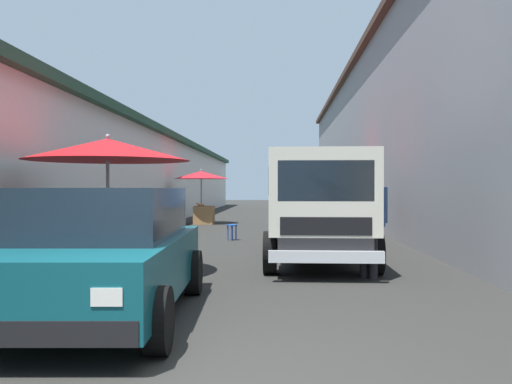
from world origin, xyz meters
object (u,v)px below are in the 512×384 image
(fruit_stall_far_right, at_px, (202,184))
(delivery_truck, at_px, (320,210))
(plastic_stool, at_px, (232,228))
(hatchback_car, at_px, (103,252))
(vendor_in_shade, at_px, (280,203))
(fruit_stall_near_left, at_px, (105,165))
(vendor_by_crates, at_px, (369,217))
(fruit_stall_far_left, at_px, (332,177))
(fruit_stall_near_right, at_px, (322,178))

(fruit_stall_far_right, relative_size, delivery_truck, 0.44)
(fruit_stall_far_right, height_order, plastic_stool, fruit_stall_far_right)
(fruit_stall_far_right, relative_size, plastic_stool, 5.04)
(hatchback_car, relative_size, vendor_in_shade, 2.42)
(plastic_stool, bearing_deg, hatchback_car, 175.75)
(fruit_stall_near_left, distance_m, plastic_stool, 6.44)
(hatchback_car, bearing_deg, vendor_by_crates, -50.93)
(fruit_stall_far_left, distance_m, vendor_in_shade, 2.71)
(fruit_stall_near_left, relative_size, fruit_stall_near_right, 1.16)
(fruit_stall_near_right, xyz_separation_m, fruit_stall_far_right, (7.23, 4.21, -0.12))
(hatchback_car, xyz_separation_m, vendor_by_crates, (2.75, -3.39, 0.24))
(fruit_stall_near_right, distance_m, vendor_in_shade, 3.55)
(fruit_stall_near_left, distance_m, vendor_in_shade, 9.25)
(vendor_in_shade, bearing_deg, delivery_truck, -174.73)
(hatchback_car, xyz_separation_m, plastic_stool, (8.87, -0.66, -0.41))
(vendor_by_crates, relative_size, vendor_in_shade, 1.03)
(vendor_in_shade, bearing_deg, fruit_stall_near_right, -161.41)
(fruit_stall_near_left, bearing_deg, delivery_truck, -74.38)
(fruit_stall_far_left, bearing_deg, delivery_truck, 173.22)
(fruit_stall_near_right, height_order, delivery_truck, fruit_stall_near_right)
(fruit_stall_far_right, relative_size, vendor_by_crates, 1.30)
(fruit_stall_near_left, bearing_deg, fruit_stall_far_right, 1.10)
(fruit_stall_far_left, height_order, fruit_stall_near_right, fruit_stall_far_left)
(vendor_by_crates, xyz_separation_m, plastic_stool, (6.11, 2.73, -0.66))
(delivery_truck, relative_size, vendor_by_crates, 2.93)
(vendor_in_shade, height_order, plastic_stool, vendor_in_shade)
(fruit_stall_far_left, bearing_deg, vendor_in_shade, 133.84)
(vendor_in_shade, bearing_deg, vendor_by_crates, -170.86)
(hatchback_car, height_order, vendor_by_crates, vendor_by_crates)
(fruit_stall_near_right, bearing_deg, fruit_stall_far_left, -8.39)
(vendor_by_crates, bearing_deg, delivery_truck, 33.97)
(vendor_in_shade, bearing_deg, fruit_stall_near_left, 161.93)
(fruit_stall_near_left, relative_size, fruit_stall_far_right, 1.23)
(fruit_stall_far_right, relative_size, vendor_in_shade, 1.33)
(delivery_truck, bearing_deg, plastic_stool, 21.84)
(hatchback_car, bearing_deg, fruit_stall_far_left, -16.03)
(vendor_in_shade, relative_size, plastic_stool, 3.78)
(plastic_stool, bearing_deg, vendor_in_shade, -26.16)
(vendor_by_crates, relative_size, plastic_stool, 3.88)
(fruit_stall_near_left, height_order, plastic_stool, fruit_stall_near_left)
(fruit_stall_far_right, xyz_separation_m, vendor_by_crates, (-12.74, -4.52, -0.61))
(fruit_stall_far_right, xyz_separation_m, plastic_stool, (-6.63, -1.79, -1.26))
(fruit_stall_far_left, distance_m, delivery_truck, 9.64)
(fruit_stall_far_right, distance_m, vendor_by_crates, 13.53)
(fruit_stall_far_left, relative_size, fruit_stall_far_right, 1.12)
(vendor_by_crates, height_order, vendor_in_shade, vendor_by_crates)
(fruit_stall_far_left, bearing_deg, fruit_stall_far_right, 66.35)
(fruit_stall_near_right, distance_m, plastic_stool, 2.85)
(delivery_truck, xyz_separation_m, vendor_by_crates, (-1.04, -0.70, -0.06))
(plastic_stool, bearing_deg, fruit_stall_far_right, 15.07)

